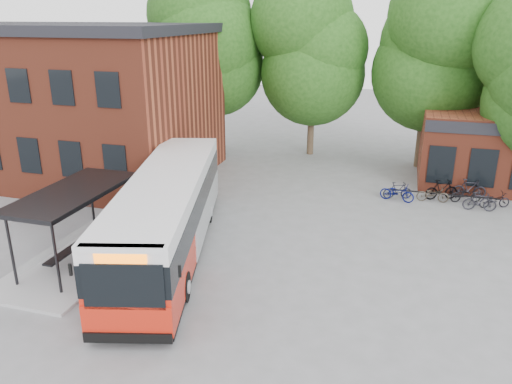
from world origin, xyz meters
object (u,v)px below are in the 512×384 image
(bicycle_2, at_px, (433,194))
(bicycle_3, at_px, (442,190))
(bicycle_5, at_px, (469,189))
(bicycle_6, at_px, (495,200))
(bus_shelter, at_px, (76,226))
(bicycle_0, at_px, (397,192))
(bicycle_1, at_px, (398,191))
(bicycle_4, at_px, (466,194))
(bicycle_7, at_px, (480,202))
(city_bus, at_px, (168,215))

(bicycle_2, height_order, bicycle_3, bicycle_3)
(bicycle_5, bearing_deg, bicycle_6, -144.09)
(bus_shelter, height_order, bicycle_0, bus_shelter)
(bicycle_1, relative_size, bicycle_4, 0.96)
(bicycle_4, distance_m, bicycle_7, 1.18)
(bicycle_1, height_order, bicycle_4, bicycle_1)
(bicycle_0, distance_m, bicycle_6, 4.63)
(bicycle_3, xyz_separation_m, bicycle_4, (1.17, -0.07, -0.11))
(city_bus, distance_m, bicycle_3, 14.27)
(bicycle_0, distance_m, bicycle_3, 2.34)
(bicycle_1, distance_m, bicycle_3, 2.22)
(bicycle_6, bearing_deg, bus_shelter, 102.62)
(city_bus, distance_m, bicycle_1, 12.35)
(bicycle_0, bearing_deg, bicycle_4, -64.20)
(bicycle_3, bearing_deg, bicycle_0, 88.45)
(bus_shelter, xyz_separation_m, bicycle_1, (11.47, 10.60, -1.00))
(bicycle_1, xyz_separation_m, bicycle_3, (2.14, 0.56, 0.07))
(city_bus, relative_size, bicycle_3, 7.19)
(bicycle_7, bearing_deg, bicycle_4, 23.54)
(bicycle_2, bearing_deg, bus_shelter, 125.75)
(bicycle_4, bearing_deg, bicycle_3, 69.68)
(bicycle_5, relative_size, bicycle_7, 1.09)
(bicycle_1, height_order, bicycle_5, bicycle_5)
(city_bus, relative_size, bicycle_4, 8.03)
(bicycle_0, height_order, bicycle_7, bicycle_7)
(city_bus, bearing_deg, bicycle_3, 26.53)
(bicycle_2, bearing_deg, bicycle_1, 88.66)
(bicycle_7, bearing_deg, bicycle_1, 79.06)
(bus_shelter, distance_m, bicycle_0, 15.42)
(bicycle_6, xyz_separation_m, bicycle_7, (-0.75, -0.64, 0.07))
(city_bus, height_order, bicycle_6, city_bus)
(bicycle_6, bearing_deg, bicycle_0, 73.91)
(city_bus, xyz_separation_m, bicycle_0, (8.47, 8.56, -1.14))
(bicycle_6, bearing_deg, city_bus, 103.42)
(bicycle_3, xyz_separation_m, bicycle_7, (1.69, -1.13, -0.06))
(bicycle_4, distance_m, bicycle_6, 1.34)
(bus_shelter, distance_m, city_bus, 3.44)
(bicycle_0, xyz_separation_m, bicycle_7, (3.86, -0.25, 0.01))
(bus_shelter, xyz_separation_m, bicycle_6, (16.06, 10.67, -1.05))
(bus_shelter, height_order, bicycle_6, bus_shelter)
(city_bus, bearing_deg, bicycle_7, 18.91)
(bicycle_0, relative_size, bicycle_7, 1.11)
(bicycle_5, bearing_deg, bicycle_1, 101.40)
(city_bus, bearing_deg, bicycle_2, 26.15)
(bicycle_0, xyz_separation_m, bicycle_4, (3.34, 0.81, -0.04))
(bicycle_6, bearing_deg, bicycle_4, 50.77)
(bicycle_1, relative_size, bicycle_3, 0.86)
(bicycle_4, bearing_deg, bicycle_6, -125.19)
(bicycle_1, bearing_deg, bicycle_2, -106.02)
(bicycle_3, distance_m, bicycle_6, 2.50)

